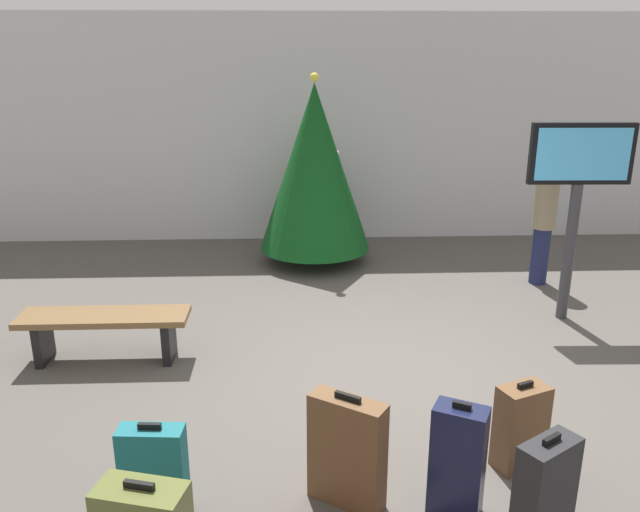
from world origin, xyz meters
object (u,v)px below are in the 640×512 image
(flight_info_kiosk, at_px, (578,181))
(suitcase_1, at_px, (154,472))
(suitcase_3, at_px, (544,500))
(suitcase_4, at_px, (347,452))
(holiday_tree, at_px, (315,168))
(waiting_bench, at_px, (105,325))
(suitcase_6, at_px, (521,427))
(traveller_0, at_px, (544,215))
(suitcase_0, at_px, (458,462))

(flight_info_kiosk, height_order, suitcase_1, flight_info_kiosk)
(suitcase_1, distance_m, suitcase_3, 2.39)
(suitcase_1, xyz_separation_m, suitcase_4, (1.24, 0.06, 0.07))
(holiday_tree, height_order, waiting_bench, holiday_tree)
(waiting_bench, height_order, suitcase_4, suitcase_4)
(suitcase_3, distance_m, suitcase_6, 0.88)
(holiday_tree, xyz_separation_m, traveller_0, (2.83, -0.95, -0.44))
(waiting_bench, distance_m, suitcase_4, 3.02)
(traveller_0, xyz_separation_m, suitcase_4, (-2.79, -4.06, -0.51))
(suitcase_0, relative_size, suitcase_4, 1.00)
(waiting_bench, xyz_separation_m, suitcase_4, (2.15, -2.13, 0.02))
(suitcase_4, bearing_deg, traveller_0, 55.51)
(suitcase_0, distance_m, suitcase_3, 0.56)
(holiday_tree, bearing_deg, flight_info_kiosk, -37.22)
(suitcase_1, height_order, suitcase_6, suitcase_6)
(suitcase_1, distance_m, suitcase_6, 2.54)
(traveller_0, height_order, suitcase_3, traveller_0)
(holiday_tree, xyz_separation_m, suitcase_1, (-1.20, -5.06, -1.02))
(traveller_0, distance_m, suitcase_1, 5.79)
(traveller_0, relative_size, suitcase_4, 2.08)
(suitcase_1, distance_m, suitcase_4, 1.24)
(flight_info_kiosk, xyz_separation_m, suitcase_3, (-1.55, -3.48, -1.16))
(holiday_tree, distance_m, suitcase_3, 5.72)
(suitcase_0, xyz_separation_m, suitcase_1, (-1.93, 0.07, -0.07))
(suitcase_4, bearing_deg, flight_info_kiosk, 48.05)
(flight_info_kiosk, distance_m, suitcase_3, 3.98)
(flight_info_kiosk, xyz_separation_m, suitcase_4, (-2.66, -2.95, -1.17))
(suitcase_4, bearing_deg, suitcase_1, -177.20)
(suitcase_1, bearing_deg, flight_info_kiosk, 37.74)
(traveller_0, xyz_separation_m, suitcase_3, (-1.68, -4.58, -0.51))
(suitcase_3, relative_size, suitcase_4, 1.01)
(waiting_bench, distance_m, suitcase_0, 3.63)
(holiday_tree, height_order, suitcase_3, holiday_tree)
(holiday_tree, height_order, suitcase_6, holiday_tree)
(traveller_0, distance_m, suitcase_0, 4.71)
(flight_info_kiosk, bearing_deg, holiday_tree, 142.78)
(holiday_tree, xyz_separation_m, suitcase_3, (1.15, -5.53, -0.94))
(suitcase_1, bearing_deg, traveller_0, 45.63)
(flight_info_kiosk, relative_size, suitcase_6, 3.19)
(holiday_tree, relative_size, suitcase_3, 3.12)
(waiting_bench, distance_m, suitcase_1, 2.37)
(suitcase_1, bearing_deg, waiting_bench, 112.47)
(waiting_bench, relative_size, suitcase_1, 2.37)
(traveller_0, xyz_separation_m, suitcase_0, (-2.09, -4.19, -0.51))
(holiday_tree, relative_size, suitcase_6, 3.81)
(waiting_bench, bearing_deg, suitcase_1, -67.53)
(waiting_bench, bearing_deg, suitcase_0, -38.53)
(waiting_bench, bearing_deg, suitcase_3, -39.20)
(holiday_tree, bearing_deg, traveller_0, -18.54)
(suitcase_0, bearing_deg, holiday_tree, 98.16)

